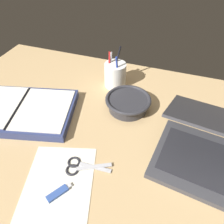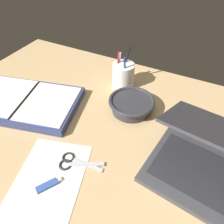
% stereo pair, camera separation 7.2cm
% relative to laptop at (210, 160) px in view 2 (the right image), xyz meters
% --- Properties ---
extents(desk_top, '(1.40, 1.00, 0.02)m').
position_rel_laptop_xyz_m(desk_top, '(-0.33, -0.03, -0.06)').
color(desk_top, tan).
rests_on(desk_top, ground).
extents(laptop, '(0.35, 0.34, 0.18)m').
position_rel_laptop_xyz_m(laptop, '(0.00, 0.00, 0.00)').
color(laptop, '#38383D').
rests_on(laptop, desk_top).
extents(bowl, '(0.17, 0.17, 0.05)m').
position_rel_laptop_xyz_m(bowl, '(-0.30, 0.15, -0.02)').
color(bowl, '#2D2D33').
rests_on(bowl, desk_top).
extents(pen_cup, '(0.09, 0.09, 0.17)m').
position_rel_laptop_xyz_m(pen_cup, '(-0.39, 0.28, 0.00)').
color(pen_cup, white).
rests_on(pen_cup, desk_top).
extents(planner, '(0.44, 0.34, 0.04)m').
position_rel_laptop_xyz_m(planner, '(-0.67, -0.01, -0.04)').
color(planner, navy).
rests_on(planner, desk_top).
extents(scissors, '(0.14, 0.08, 0.01)m').
position_rel_laptop_xyz_m(scissors, '(-0.36, -0.15, -0.05)').
color(scissors, '#B7B7BC').
rests_on(scissors, desk_top).
extents(paper_sheet_front, '(0.26, 0.33, 0.00)m').
position_rel_laptop_xyz_m(paper_sheet_front, '(-0.39, -0.24, -0.05)').
color(paper_sheet_front, silver).
rests_on(paper_sheet_front, desk_top).
extents(usb_drive, '(0.05, 0.07, 0.01)m').
position_rel_laptop_xyz_m(usb_drive, '(-0.38, -0.25, -0.05)').
color(usb_drive, '#33519E').
rests_on(usb_drive, desk_top).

